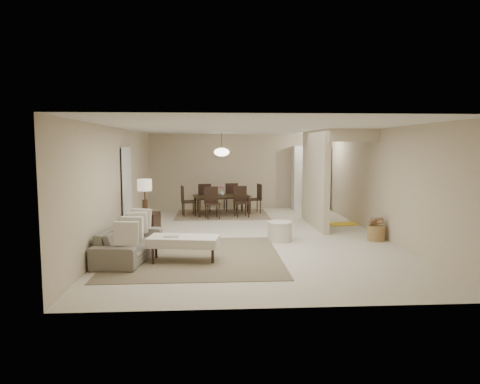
{
  "coord_description": "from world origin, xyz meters",
  "views": [
    {
      "loc": [
        -0.85,
        -9.82,
        2.09
      ],
      "look_at": [
        -0.26,
        -0.09,
        1.05
      ],
      "focal_mm": 32.0,
      "sensor_mm": 36.0,
      "label": 1
    }
  ],
  "objects": [
    {
      "name": "ottoman_bench",
      "position": [
        -1.41,
        -2.11,
        0.37
      ],
      "size": [
        1.34,
        0.77,
        0.45
      ],
      "rotation": [
        0.0,
        0.0,
        -0.15
      ],
      "color": "white",
      "rests_on": "living_rug"
    },
    {
      "name": "side_table",
      "position": [
        -2.4,
        -0.22,
        0.3
      ],
      "size": [
        0.64,
        0.64,
        0.61
      ],
      "primitive_type": "cube",
      "rotation": [
        0.0,
        0.0,
        -0.17
      ],
      "color": "black",
      "rests_on": "floor"
    },
    {
      "name": "flush_light",
      "position": [
        2.3,
        3.2,
        2.46
      ],
      "size": [
        0.44,
        0.44,
        0.05
      ],
      "primitive_type": "cylinder",
      "color": "white",
      "rests_on": "ceiling"
    },
    {
      "name": "left_wall",
      "position": [
        -3.0,
        0.0,
        1.25
      ],
      "size": [
        0.0,
        9.0,
        9.0
      ],
      "primitive_type": "plane",
      "rotation": [
        1.57,
        0.0,
        1.57
      ],
      "color": "#C1B292",
      "rests_on": "floor"
    },
    {
      "name": "yellow_mat",
      "position": [
        2.7,
        1.4,
        0.01
      ],
      "size": [
        1.01,
        0.71,
        0.01
      ],
      "primitive_type": "cube",
      "rotation": [
        0.0,
        0.0,
        0.17
      ],
      "color": "yellow",
      "rests_on": "floor"
    },
    {
      "name": "dining_rug",
      "position": [
        -0.61,
        3.22,
        0.01
      ],
      "size": [
        2.8,
        2.1,
        0.01
      ],
      "primitive_type": "cube",
      "color": "#8E7958",
      "rests_on": "floor"
    },
    {
      "name": "wicker_basket",
      "position": [
        2.75,
        -0.65,
        0.16
      ],
      "size": [
        0.42,
        0.42,
        0.33
      ],
      "primitive_type": "cylinder",
      "rotation": [
        0.0,
        0.0,
        0.09
      ],
      "color": "#96663C",
      "rests_on": "floor"
    },
    {
      "name": "living_rug",
      "position": [
        -1.21,
        -1.81,
        0.01
      ],
      "size": [
        3.2,
        3.2,
        0.01
      ],
      "primitive_type": "cube",
      "color": "brown",
      "rests_on": "floor"
    },
    {
      "name": "partition",
      "position": [
        1.8,
        1.25,
        1.25
      ],
      "size": [
        0.15,
        2.5,
        2.5
      ],
      "primitive_type": "cube",
      "color": "#C1B292",
      "rests_on": "floor"
    },
    {
      "name": "pantry_cabinet",
      "position": [
        2.35,
        4.15,
        1.05
      ],
      "size": [
        1.2,
        0.55,
        2.1
      ],
      "primitive_type": "cube",
      "color": "silver",
      "rests_on": "floor"
    },
    {
      "name": "doorway",
      "position": [
        -2.97,
        0.6,
        1.02
      ],
      "size": [
        0.04,
        0.9,
        2.04
      ],
      "primitive_type": "cube",
      "color": "black",
      "rests_on": "floor"
    },
    {
      "name": "dining_table",
      "position": [
        -0.61,
        3.22,
        0.3
      ],
      "size": [
        1.84,
        1.27,
        0.59
      ],
      "primitive_type": "imported",
      "rotation": [
        0.0,
        0.0,
        0.21
      ],
      "color": "black",
      "rests_on": "dining_rug"
    },
    {
      "name": "ceiling",
      "position": [
        0.0,
        0.0,
        2.5
      ],
      "size": [
        9.0,
        9.0,
        0.0
      ],
      "primitive_type": "plane",
      "rotation": [
        3.14,
        0.0,
        0.0
      ],
      "color": "white",
      "rests_on": "back_wall"
    },
    {
      "name": "floor",
      "position": [
        0.0,
        0.0,
        0.0
      ],
      "size": [
        9.0,
        9.0,
        0.0
      ],
      "primitive_type": "plane",
      "color": "beige",
      "rests_on": "ground"
    },
    {
      "name": "dining_chairs",
      "position": [
        -0.61,
        3.22,
        0.46
      ],
      "size": [
        2.5,
        2.01,
        0.92
      ],
      "color": "black",
      "rests_on": "dining_rug"
    },
    {
      "name": "right_wall",
      "position": [
        3.0,
        0.0,
        1.25
      ],
      "size": [
        0.0,
        9.0,
        9.0
      ],
      "primitive_type": "plane",
      "rotation": [
        1.57,
        0.0,
        -1.57
      ],
      "color": "#C1B292",
      "rests_on": "floor"
    },
    {
      "name": "vase",
      "position": [
        -0.61,
        3.22,
        0.67
      ],
      "size": [
        0.17,
        0.17,
        0.16
      ],
      "primitive_type": "imported",
      "rotation": [
        0.0,
        0.0,
        0.17
      ],
      "color": "silver",
      "rests_on": "dining_table"
    },
    {
      "name": "table_lamp",
      "position": [
        -2.4,
        -0.22,
        1.17
      ],
      "size": [
        0.32,
        0.32,
        0.76
      ],
      "color": "#432E1D",
      "rests_on": "side_table"
    },
    {
      "name": "round_pouf",
      "position": [
        0.6,
        -0.56,
        0.21
      ],
      "size": [
        0.55,
        0.55,
        0.43
      ],
      "primitive_type": "cylinder",
      "color": "white",
      "rests_on": "floor"
    },
    {
      "name": "pendant_light",
      "position": [
        -0.61,
        3.22,
        1.92
      ],
      "size": [
        0.46,
        0.46,
        0.71
      ],
      "color": "#432E1D",
      "rests_on": "ceiling"
    },
    {
      "name": "back_wall",
      "position": [
        0.0,
        4.5,
        1.25
      ],
      "size": [
        6.0,
        0.0,
        6.0
      ],
      "primitive_type": "plane",
      "rotation": [
        1.57,
        0.0,
        0.0
      ],
      "color": "#C1B292",
      "rests_on": "floor"
    },
    {
      "name": "sofa",
      "position": [
        -2.45,
        -1.81,
        0.29
      ],
      "size": [
        2.08,
        1.02,
        0.58
      ],
      "primitive_type": "imported",
      "rotation": [
        0.0,
        0.0,
        1.45
      ],
      "color": "slate",
      "rests_on": "floor"
    }
  ]
}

